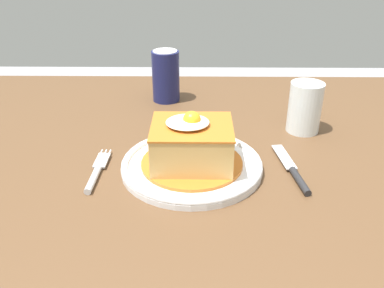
% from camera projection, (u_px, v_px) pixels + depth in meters
% --- Properties ---
extents(dining_table, '(1.40, 0.93, 0.76)m').
position_uv_depth(dining_table, '(179.00, 199.00, 0.83)').
color(dining_table, brown).
rests_on(dining_table, ground_plane).
extents(main_plate, '(0.25, 0.25, 0.02)m').
position_uv_depth(main_plate, '(192.00, 165.00, 0.73)').
color(main_plate, white).
rests_on(main_plate, dining_table).
extents(sandwich_meal, '(0.18, 0.18, 0.10)m').
position_uv_depth(sandwich_meal, '(192.00, 145.00, 0.71)').
color(sandwich_meal, '#C66B23').
rests_on(sandwich_meal, main_plate).
extents(fork, '(0.02, 0.14, 0.01)m').
position_uv_depth(fork, '(96.00, 173.00, 0.71)').
color(fork, silver).
rests_on(fork, dining_table).
extents(knife, '(0.04, 0.17, 0.01)m').
position_uv_depth(knife, '(295.00, 174.00, 0.71)').
color(knife, '#262628').
rests_on(knife, dining_table).
extents(soda_can, '(0.07, 0.07, 0.12)m').
position_uv_depth(soda_can, '(166.00, 76.00, 1.00)').
color(soda_can, '#191E51').
rests_on(soda_can, dining_table).
extents(drinking_glass, '(0.07, 0.07, 0.10)m').
position_uv_depth(drinking_glass, '(304.00, 111.00, 0.85)').
color(drinking_glass, gold).
rests_on(drinking_glass, dining_table).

